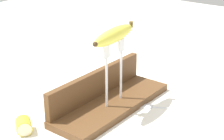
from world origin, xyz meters
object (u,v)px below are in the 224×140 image
Objects in this scene: banana_chunk_near at (24,126)px; fork_fallen_near at (163,107)px; banana_raised_center at (114,35)px; fork_stand_center at (114,67)px.

fork_fallen_near is at bearing -32.86° from banana_chunk_near.
banana_raised_center is 3.26× the size of banana_chunk_near.
fork_stand_center reaches higher than banana_chunk_near.
fork_stand_center is 0.10m from banana_raised_center.
fork_stand_center is 3.02× the size of banana_chunk_near.
banana_raised_center is (-0.00, -0.00, 0.10)m from fork_stand_center.
banana_raised_center is 1.14× the size of fork_fallen_near.
banana_chunk_near is at bearing 157.27° from banana_raised_center.
banana_chunk_near reaches higher than fork_fallen_near.
fork_fallen_near is at bearing -52.00° from banana_raised_center.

